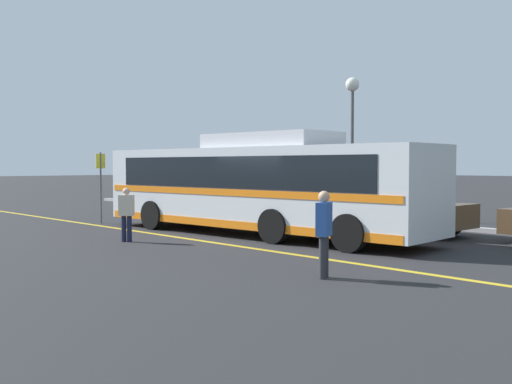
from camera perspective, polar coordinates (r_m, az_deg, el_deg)
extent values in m
plane|color=#262628|center=(18.37, 1.51, -4.42)|extent=(220.00, 220.00, 0.00)
cube|color=gold|center=(17.78, -5.16, -4.65)|extent=(32.13, 0.20, 0.01)
cube|color=#99999E|center=(23.72, 10.58, -2.70)|extent=(40.13, 0.36, 0.15)
cube|color=silver|center=(19.10, 0.00, 0.52)|extent=(12.28, 3.37, 2.46)
cube|color=black|center=(19.09, 0.00, 1.91)|extent=(10.58, 3.30, 0.97)
cube|color=orange|center=(19.10, 0.00, 0.09)|extent=(12.04, 3.39, 0.20)
cube|color=orange|center=(19.17, 0.00, -2.81)|extent=(12.04, 3.38, 0.24)
cube|color=black|center=(23.64, -10.91, 1.01)|extent=(0.19, 2.26, 1.78)
cube|color=black|center=(23.64, -10.93, 3.49)|extent=(0.16, 1.80, 0.24)
cube|color=silver|center=(18.69, 1.37, 4.93)|extent=(4.37, 2.33, 0.45)
cube|color=black|center=(23.92, -11.29, -1.52)|extent=(0.17, 1.92, 0.04)
cube|color=black|center=(23.94, -11.28, -2.00)|extent=(0.17, 1.92, 0.04)
cylinder|color=black|center=(21.11, -9.83, -2.18)|extent=(1.02, 0.35, 1.00)
cylinder|color=black|center=(22.69, -4.88, -1.83)|extent=(1.02, 0.35, 1.00)
cylinder|color=black|center=(17.04, 1.69, -3.28)|extent=(1.02, 0.35, 1.00)
cylinder|color=black|center=(18.96, 6.59, -2.70)|extent=(1.02, 0.35, 1.00)
cylinder|color=black|center=(15.50, 8.84, -3.89)|extent=(1.02, 0.35, 1.00)
cylinder|color=black|center=(17.59, 13.32, -3.16)|extent=(1.02, 0.35, 1.00)
cube|color=black|center=(29.36, -8.20, -0.64)|extent=(4.40, 2.12, 0.61)
cube|color=black|center=(29.25, -8.10, 0.37)|extent=(1.91, 1.72, 0.44)
cylinder|color=black|center=(30.11, -10.90, -1.16)|extent=(0.61, 0.24, 0.60)
cylinder|color=black|center=(30.96, -8.10, -1.04)|extent=(0.61, 0.24, 0.60)
cylinder|color=black|center=(27.81, -8.30, -1.45)|extent=(0.61, 0.24, 0.60)
cylinder|color=black|center=(28.73, -5.36, -1.30)|extent=(0.61, 0.24, 0.60)
cube|color=silver|center=(24.61, -0.04, -1.19)|extent=(4.15, 1.91, 0.65)
cube|color=black|center=(24.50, 0.12, 0.10)|extent=(1.76, 1.63, 0.47)
cylinder|color=black|center=(25.05, -3.44, -1.87)|extent=(0.61, 0.22, 0.60)
cylinder|color=black|center=(26.15, -0.51, -1.67)|extent=(0.61, 0.22, 0.60)
cylinder|color=black|center=(23.12, 0.49, -2.23)|extent=(0.61, 0.22, 0.60)
cylinder|color=black|center=(24.31, 3.47, -2.00)|extent=(0.61, 0.22, 0.60)
cube|color=#4C3823|center=(20.18, 13.40, -1.94)|extent=(4.81, 1.71, 0.75)
cube|color=black|center=(20.08, 13.71, -0.09)|extent=(2.02, 1.49, 0.56)
cylinder|color=black|center=(20.44, 8.67, -2.89)|extent=(0.60, 0.20, 0.60)
cylinder|color=black|center=(21.71, 11.28, -2.60)|extent=(0.60, 0.20, 0.60)
cylinder|color=black|center=(18.75, 15.83, -3.45)|extent=(0.60, 0.20, 0.60)
cylinder|color=black|center=(20.13, 18.18, -3.08)|extent=(0.60, 0.20, 0.60)
cylinder|color=#2D2D33|center=(11.88, 6.35, -6.24)|extent=(0.14, 0.14, 0.84)
cylinder|color=#2D2D33|center=(12.04, 6.60, -6.13)|extent=(0.14, 0.14, 0.84)
cube|color=#264C99|center=(11.86, 6.49, -2.59)|extent=(0.36, 0.47, 0.67)
sphere|color=tan|center=(11.83, 6.50, -0.44)|extent=(0.23, 0.23, 0.23)
cylinder|color=#191E38|center=(17.85, -11.96, -3.45)|extent=(0.14, 0.14, 0.77)
cylinder|color=#191E38|center=(17.90, -12.48, -3.43)|extent=(0.14, 0.14, 0.77)
cube|color=beige|center=(17.82, -12.24, -1.24)|extent=(0.46, 0.44, 0.61)
sphere|color=beige|center=(17.80, -12.26, 0.06)|extent=(0.21, 0.21, 0.21)
cylinder|color=#59595E|center=(23.69, -14.56, 0.37)|extent=(0.07, 0.07, 2.72)
cube|color=yellow|center=(23.68, -14.59, 2.87)|extent=(0.06, 0.40, 0.56)
cylinder|color=#59595E|center=(24.91, 9.12, 3.44)|extent=(0.14, 0.14, 5.26)
sphere|color=silver|center=(25.12, 9.17, 10.09)|extent=(0.56, 0.56, 0.56)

